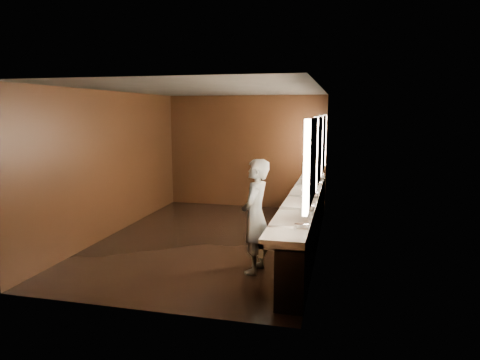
# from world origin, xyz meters

# --- Properties ---
(floor) EXTENTS (6.00, 6.00, 0.00)m
(floor) POSITION_xyz_m (0.00, 0.00, 0.00)
(floor) COLOR black
(floor) RESTS_ON ground
(ceiling) EXTENTS (4.00, 6.00, 0.02)m
(ceiling) POSITION_xyz_m (0.00, 0.00, 2.80)
(ceiling) COLOR #2D2D2B
(ceiling) RESTS_ON wall_back
(wall_back) EXTENTS (4.00, 0.02, 2.80)m
(wall_back) POSITION_xyz_m (0.00, 3.00, 1.40)
(wall_back) COLOR black
(wall_back) RESTS_ON floor
(wall_front) EXTENTS (4.00, 0.02, 2.80)m
(wall_front) POSITION_xyz_m (0.00, -3.00, 1.40)
(wall_front) COLOR black
(wall_front) RESTS_ON floor
(wall_left) EXTENTS (0.02, 6.00, 2.80)m
(wall_left) POSITION_xyz_m (-2.00, 0.00, 1.40)
(wall_left) COLOR black
(wall_left) RESTS_ON floor
(wall_right) EXTENTS (0.02, 6.00, 2.80)m
(wall_right) POSITION_xyz_m (2.00, 0.00, 1.40)
(wall_right) COLOR black
(wall_right) RESTS_ON floor
(sink_counter) EXTENTS (0.55, 5.40, 1.01)m
(sink_counter) POSITION_xyz_m (1.79, 0.00, 0.50)
(sink_counter) COLOR black
(sink_counter) RESTS_ON floor
(mirror_band) EXTENTS (0.06, 5.03, 1.15)m
(mirror_band) POSITION_xyz_m (1.98, -0.00, 1.75)
(mirror_band) COLOR #FFE1BC
(mirror_band) RESTS_ON wall_right
(person) EXTENTS (0.47, 0.67, 1.72)m
(person) POSITION_xyz_m (1.15, -1.41, 0.86)
(person) COLOR #93B9DB
(person) RESTS_ON floor
(trash_bin) EXTENTS (0.43, 0.43, 0.54)m
(trash_bin) POSITION_xyz_m (1.58, -0.47, 0.27)
(trash_bin) COLOR black
(trash_bin) RESTS_ON floor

